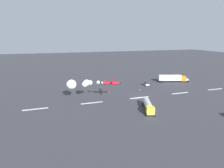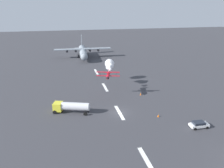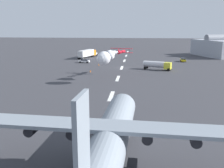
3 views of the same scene
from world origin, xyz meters
name	(u,v)px [view 2 (image 2 of 3)]	position (x,y,z in m)	size (l,w,h in m)	color
ground_plane	(119,113)	(0.00, 0.00, 0.00)	(440.00, 440.00, 0.00)	#38383D
runway_stripe_2	(147,161)	(-18.93, 0.00, 0.01)	(8.00, 0.90, 0.01)	white
runway_stripe_3	(119,112)	(0.00, 0.00, 0.01)	(8.00, 0.90, 0.01)	white
runway_stripe_4	(105,87)	(18.93, 0.00, 0.01)	(8.00, 0.90, 0.01)	white
runway_stripe_5	(96,72)	(37.85, 0.00, 0.01)	(8.00, 0.90, 0.01)	white
cargo_transport_plane	(83,52)	(65.63, 2.75, 3.29)	(26.62, 31.12, 11.03)	gray
stunt_biplane_red	(110,65)	(23.19, -2.68, 6.72)	(19.23, 8.99, 3.46)	red
fuel_tanker_truck	(71,107)	(3.04, 12.43, 1.75)	(5.58, 9.73, 2.90)	yellow
followme_car_yellow	(199,124)	(-11.24, -15.93, 0.81)	(2.21, 4.43, 1.52)	white
traffic_cone_near	(158,116)	(-4.52, -9.03, 0.38)	(0.44, 0.44, 0.75)	orange
traffic_cone_far	(141,94)	(9.66, -9.67, 0.38)	(0.44, 0.44, 0.75)	orange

